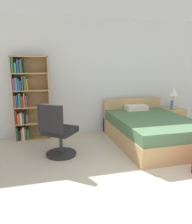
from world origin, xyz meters
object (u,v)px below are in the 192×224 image
bed (150,129)px  nightstand (172,119)px  table_lamp (174,92)px  water_bottle (172,105)px  bookshelf (27,100)px  office_chair (58,133)px

bed → nightstand: bed is taller
bed → table_lamp: size_ratio=3.90×
bed → water_bottle: 1.16m
nightstand → water_bottle: size_ratio=2.34×
bookshelf → water_bottle: 3.36m
bookshelf → table_lamp: (3.42, -0.13, 0.06)m
bed → table_lamp: 1.38m
bed → office_chair: office_chair is taller
office_chair → table_lamp: 3.08m
office_chair → table_lamp: table_lamp is taller
water_bottle → bed: bearing=-144.2°
nightstand → office_chair: bearing=-160.6°
table_lamp → bed: bearing=-143.4°
bookshelf → table_lamp: 3.42m
nightstand → water_bottle: 0.40m
nightstand → table_lamp: bearing=-136.8°
bed → nightstand: bearing=37.0°
bed → office_chair: bearing=-172.3°
bookshelf → bed: 2.65m
table_lamp → water_bottle: size_ratio=2.39×
bookshelf → water_bottle: (3.34, -0.20, -0.25)m
nightstand → table_lamp: table_lamp is taller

